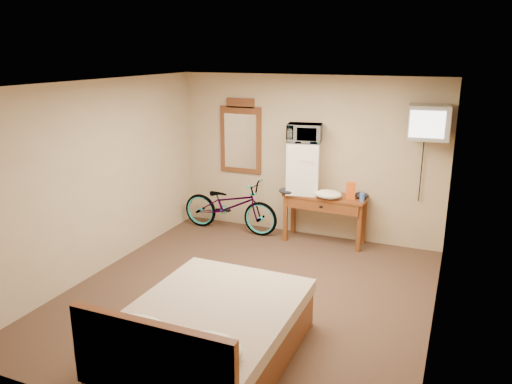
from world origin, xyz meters
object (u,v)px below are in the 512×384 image
bed (207,334)px  wall_mirror (241,137)px  bicycle (230,205)px  microwave (304,133)px  blue_cup (362,197)px  crt_television (429,122)px  mini_fridge (303,168)px  desk (325,204)px

bed → wall_mirror: bearing=109.6°
bicycle → bed: bearing=-157.1°
microwave → wall_mirror: wall_mirror is taller
blue_cup → bed: bearing=-103.1°
microwave → crt_television: 1.75m
bicycle → microwave: bearing=-83.8°
bicycle → bed: size_ratio=0.83×
mini_fridge → crt_television: bearing=-0.7°
blue_cup → bicycle: bearing=-180.0°
crt_television → bed: bearing=-114.8°
desk → crt_television: crt_television is taller
desk → microwave: bearing=173.9°
desk → crt_television: 1.89m
mini_fridge → blue_cup: 0.99m
desk → bicycle: bicycle is taller
bed → bicycle: bearing=112.2°
blue_cup → wall_mirror: size_ratio=0.10×
desk → mini_fridge: bearing=173.9°
desk → bicycle: (-1.54, -0.07, -0.19)m
bed → blue_cup: bearing=76.9°
microwave → bed: (0.16, -3.42, -1.37)m
microwave → bicycle: size_ratio=0.30×
microwave → bicycle: microwave is taller
mini_fridge → bed: size_ratio=0.39×
microwave → blue_cup: 1.26m
crt_television → bed: size_ratio=0.31×
wall_mirror → bicycle: (-0.04, -0.34, -1.06)m
bed → microwave: bearing=92.7°
crt_television → wall_mirror: 2.91m
microwave → desk: bearing=-16.4°
blue_cup → crt_television: 1.37m
wall_mirror → bicycle: wall_mirror is taller
desk → wall_mirror: size_ratio=1.04×
bicycle → mini_fridge: bearing=-83.9°
mini_fridge → bicycle: (-1.19, -0.11, -0.71)m
wall_mirror → mini_fridge: bearing=-11.4°
desk → blue_cup: size_ratio=10.19×
mini_fridge → desk: bearing=-6.1°
desk → blue_cup: 0.61m
microwave → wall_mirror: (-1.14, 0.23, -0.17)m
blue_cup → bed: 3.43m
bicycle → desk: bearing=-86.5°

